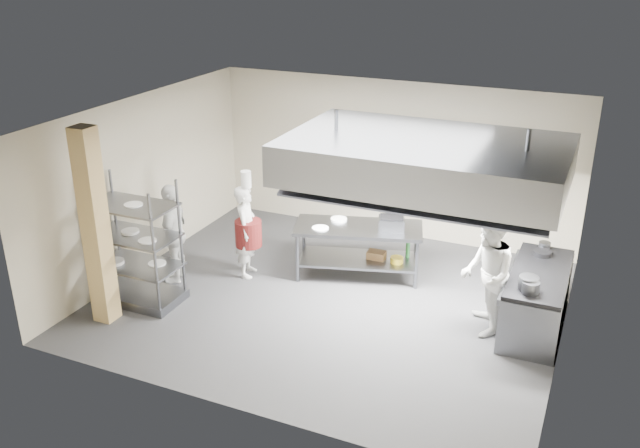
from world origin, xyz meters
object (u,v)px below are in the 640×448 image
at_px(pass_rack, 135,242).
at_px(cooking_range, 536,301).
at_px(chef_line, 487,274).
at_px(griddle, 391,224).
at_px(chef_plating, 174,233).
at_px(chef_head, 247,231).
at_px(island, 358,251).
at_px(stockpot, 529,283).

xyz_separation_m(pass_rack, cooking_range, (5.88, 1.72, -0.58)).
relative_size(chef_line, griddle, 4.36).
height_order(cooking_range, griddle, griddle).
relative_size(chef_plating, griddle, 4.05).
relative_size(chef_head, chef_plating, 0.95).
distance_m(island, pass_rack, 3.67).
bearing_deg(griddle, island, 171.07).
distance_m(cooking_range, stockpot, 0.84).
bearing_deg(chef_head, cooking_range, -103.49).
bearing_deg(chef_plating, chef_head, 104.10).
height_order(chef_head, chef_plating, chef_plating).
relative_size(island, cooking_range, 1.06).
relative_size(chef_line, stockpot, 6.77).
distance_m(chef_line, stockpot, 0.63).
relative_size(cooking_range, stockpot, 7.38).
relative_size(island, chef_line, 1.16).
height_order(griddle, stockpot, griddle).
bearing_deg(cooking_range, pass_rack, -163.71).
distance_m(chef_plating, griddle, 3.62).
relative_size(pass_rack, stockpot, 7.42).
relative_size(pass_rack, cooking_range, 1.00).
bearing_deg(griddle, pass_rack, -165.31).
bearing_deg(griddle, chef_head, -179.51).
relative_size(pass_rack, griddle, 4.78).
height_order(pass_rack, chef_head, pass_rack).
xyz_separation_m(pass_rack, chef_head, (1.14, 1.49, -0.20)).
height_order(pass_rack, chef_plating, pass_rack).
height_order(cooking_range, stockpot, stockpot).
bearing_deg(chef_plating, cooking_range, 80.55).
xyz_separation_m(island, pass_rack, (-2.87, -2.22, 0.55)).
relative_size(island, griddle, 5.07).
bearing_deg(cooking_range, chef_plating, -171.42).
relative_size(pass_rack, chef_line, 1.10).
bearing_deg(chef_plating, griddle, 96.00).
xyz_separation_m(chef_line, chef_plating, (-5.07, -0.44, -0.07)).
distance_m(cooking_range, chef_head, 4.76).
distance_m(island, chef_head, 1.91).
height_order(chef_line, chef_plating, chef_line).
bearing_deg(griddle, stockpot, -46.58).
bearing_deg(pass_rack, stockpot, 10.10).
relative_size(cooking_range, chef_head, 1.24).
xyz_separation_m(pass_rack, chef_plating, (0.11, 0.85, -0.15)).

